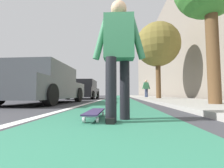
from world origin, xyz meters
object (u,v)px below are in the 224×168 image
object	(u,v)px
skateboard	(95,112)
street_tree_mid	(158,45)
pedestrian_distant	(146,88)
parked_car_mid	(84,90)
parked_car_near	(46,85)
skater_person	(119,51)
traffic_light	(108,74)

from	to	relation	value
skateboard	street_tree_mid	size ratio (longest dim) A/B	0.16
pedestrian_distant	parked_car_mid	bearing A→B (deg)	112.35
parked_car_mid	street_tree_mid	distance (m)	6.39
pedestrian_distant	parked_car_near	bearing A→B (deg)	147.32
skater_person	traffic_light	xyz separation A→B (m)	(16.69, 1.65, 1.97)
traffic_light	skater_person	bearing A→B (deg)	-174.34
street_tree_mid	pedestrian_distant	distance (m)	4.63
pedestrian_distant	skater_person	bearing A→B (deg)	168.95
traffic_light	pedestrian_distant	world-z (taller)	traffic_light
skateboard	traffic_light	xyz separation A→B (m)	(16.54, 1.31, 2.81)
skateboard	parked_car_mid	world-z (taller)	parked_car_mid
skateboard	skater_person	distance (m)	0.92
skateboard	skater_person	bearing A→B (deg)	-113.34
street_tree_mid	pedestrian_distant	xyz separation A→B (m)	(3.72, 0.20, -2.75)
skateboard	pedestrian_distant	xyz separation A→B (m)	(11.73, -2.67, 0.86)
parked_car_mid	street_tree_mid	size ratio (longest dim) A/B	0.78
parked_car_near	parked_car_mid	distance (m)	6.02
skateboard	parked_car_mid	bearing A→B (deg)	14.92
parked_car_near	traffic_light	xyz separation A→B (m)	(12.98, -1.26, 2.18)
skater_person	pedestrian_distant	size ratio (longest dim) A/B	0.98
skater_person	street_tree_mid	size ratio (longest dim) A/B	0.31
skater_person	traffic_light	size ratio (longest dim) A/B	0.39
skater_person	pedestrian_distant	xyz separation A→B (m)	(11.88, -2.32, 0.02)
skateboard	parked_car_near	bearing A→B (deg)	35.80
parked_car_near	skateboard	bearing A→B (deg)	-144.20
skater_person	parked_car_mid	bearing A→B (deg)	16.58
parked_car_mid	skateboard	bearing A→B (deg)	-165.08
parked_car_mid	pedestrian_distant	world-z (taller)	pedestrian_distant
street_tree_mid	parked_car_mid	bearing A→B (deg)	73.78
skater_person	pedestrian_distant	world-z (taller)	pedestrian_distant
traffic_light	skateboard	bearing A→B (deg)	-175.48
parked_car_near	traffic_light	world-z (taller)	traffic_light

